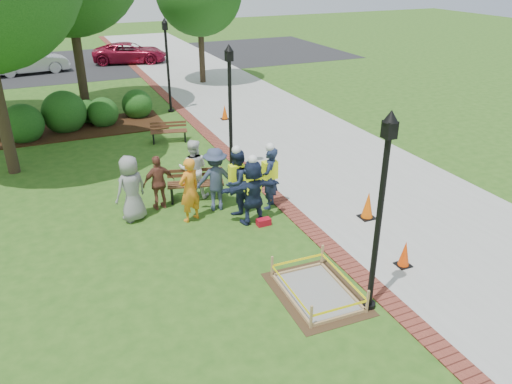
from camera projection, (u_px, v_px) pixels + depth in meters
name	position (u px, v px, depth m)	size (l,w,h in m)	color
ground	(257.00, 250.00, 12.54)	(100.00, 100.00, 0.00)	#285116
sidewalk	(269.00, 119.00, 22.63)	(6.00, 60.00, 0.02)	#9E9E99
brick_edging	(201.00, 128.00, 21.45)	(0.50, 60.00, 0.03)	maroon
mulch_bed	(80.00, 128.00, 21.38)	(7.00, 3.00, 0.05)	#381E0F
parking_lot	(102.00, 62.00, 34.90)	(36.00, 12.00, 0.01)	black
wet_concrete_pad	(317.00, 285.00, 10.81)	(1.76, 2.34, 0.55)	#47331E
bench_near	(196.00, 190.00, 15.07)	(1.75, 0.96, 0.90)	brown
bench_far	(169.00, 136.00, 19.79)	(1.49, 0.76, 0.77)	brown
cone_front	(405.00, 254.00, 11.75)	(0.34, 0.34, 0.68)	black
cone_back	(368.00, 206.00, 13.89)	(0.41, 0.41, 0.82)	black
cone_far	(225.00, 112.00, 22.47)	(0.35, 0.35, 0.68)	black
toolbox	(264.00, 222.00, 13.66)	(0.38, 0.21, 0.19)	#A60C1D
lamp_near	(381.00, 201.00, 9.45)	(0.28, 0.28, 4.26)	black
lamp_mid	(230.00, 101.00, 16.07)	(0.28, 0.28, 4.26)	black
lamp_far	(167.00, 59.00, 22.70)	(0.28, 0.28, 4.26)	black
shrub_a	(26.00, 140.00, 20.03)	(1.61, 1.61, 1.61)	#143E11
shrub_b	(67.00, 130.00, 21.22)	(1.83, 1.83, 1.83)	#143E11
shrub_c	(105.00, 125.00, 21.85)	(1.33, 1.33, 1.33)	#143E11
shrub_d	(138.00, 117.00, 23.01)	(1.37, 1.37, 1.37)	#143E11
shrub_e	(89.00, 122.00, 22.30)	(1.08, 1.08, 1.08)	#143E11
casual_person_a	(131.00, 189.00, 13.62)	(0.71, 0.60, 1.88)	gray
casual_person_b	(189.00, 190.00, 13.58)	(0.69, 0.58, 1.84)	orange
casual_person_c	(193.00, 169.00, 14.98)	(0.68, 0.58, 1.82)	white
casual_person_d	(159.00, 183.00, 14.30)	(0.56, 0.40, 1.62)	brown
casual_person_e	(216.00, 179.00, 14.20)	(0.66, 0.50, 1.87)	#323C57
hivis_worker_a	(253.00, 190.00, 13.45)	(0.59, 0.39, 1.99)	#1C1C48
hivis_worker_b	(270.00, 176.00, 14.28)	(0.66, 0.70, 1.99)	#1B1F47
hivis_worker_c	(237.00, 180.00, 13.99)	(0.71, 0.66, 2.03)	#181E40
parked_car_b	(33.00, 74.00, 31.55)	(4.95, 2.15, 1.61)	#BDBCC1
parked_car_c	(131.00, 63.00, 34.73)	(4.62, 2.01, 1.50)	maroon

